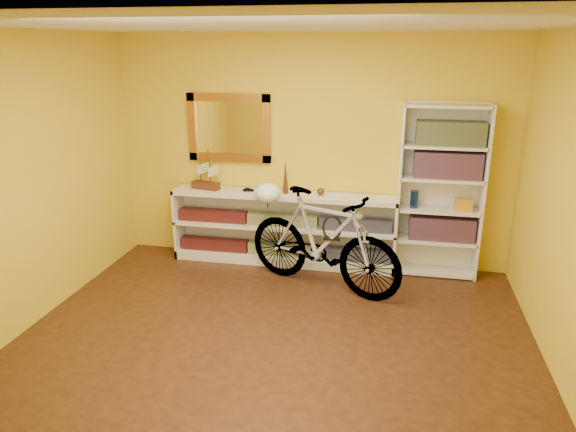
% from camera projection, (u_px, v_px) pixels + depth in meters
% --- Properties ---
extents(floor, '(4.50, 4.00, 0.01)m').
position_uv_depth(floor, '(272.00, 346.00, 4.56)').
color(floor, black).
rests_on(floor, ground).
extents(ceiling, '(4.50, 4.00, 0.01)m').
position_uv_depth(ceiling, '(268.00, 24.00, 3.75)').
color(ceiling, silver).
rests_on(ceiling, ground).
extents(back_wall, '(4.50, 0.01, 2.60)m').
position_uv_depth(back_wall, '(311.00, 152.00, 6.03)').
color(back_wall, gold).
rests_on(back_wall, ground).
extents(left_wall, '(0.01, 4.00, 2.60)m').
position_uv_depth(left_wall, '(17.00, 186.00, 4.58)').
color(left_wall, gold).
rests_on(left_wall, ground).
extents(gilt_mirror, '(0.98, 0.06, 0.78)m').
position_uv_depth(gilt_mirror, '(229.00, 128.00, 6.09)').
color(gilt_mirror, '#965C1B').
rests_on(gilt_mirror, back_wall).
extents(wall_socket, '(0.09, 0.02, 0.09)m').
position_uv_depth(wall_socket, '(385.00, 244.00, 6.16)').
color(wall_socket, silver).
rests_on(wall_socket, back_wall).
extents(console_unit, '(2.60, 0.35, 0.85)m').
position_uv_depth(console_unit, '(283.00, 228.00, 6.17)').
color(console_unit, silver).
rests_on(console_unit, floor).
extents(cd_row_lower, '(2.50, 0.13, 0.14)m').
position_uv_depth(cd_row_lower, '(283.00, 249.00, 6.24)').
color(cd_row_lower, black).
rests_on(cd_row_lower, console_unit).
extents(cd_row_upper, '(2.50, 0.13, 0.14)m').
position_uv_depth(cd_row_upper, '(283.00, 220.00, 6.12)').
color(cd_row_upper, navy).
rests_on(cd_row_upper, console_unit).
extents(model_ship, '(0.36, 0.20, 0.40)m').
position_uv_depth(model_ship, '(205.00, 172.00, 6.15)').
color(model_ship, '#431F12').
rests_on(model_ship, console_unit).
extents(toy_car, '(0.00, 0.00, 0.00)m').
position_uv_depth(toy_car, '(249.00, 191.00, 6.12)').
color(toy_car, black).
rests_on(toy_car, console_unit).
extents(bronze_ornament, '(0.07, 0.07, 0.39)m').
position_uv_depth(bronze_ornament, '(285.00, 177.00, 5.98)').
color(bronze_ornament, '#522F1C').
rests_on(bronze_ornament, console_unit).
extents(decorative_orb, '(0.08, 0.08, 0.08)m').
position_uv_depth(decorative_orb, '(321.00, 192.00, 5.95)').
color(decorative_orb, '#522F1C').
rests_on(decorative_orb, console_unit).
extents(bookcase, '(0.90, 0.30, 1.90)m').
position_uv_depth(bookcase, '(440.00, 192.00, 5.71)').
color(bookcase, silver).
rests_on(bookcase, floor).
extents(book_row_a, '(0.70, 0.22, 0.26)m').
position_uv_depth(book_row_a, '(441.00, 228.00, 5.83)').
color(book_row_a, maroon).
rests_on(book_row_a, bookcase).
extents(book_row_b, '(0.70, 0.22, 0.28)m').
position_uv_depth(book_row_b, '(447.00, 165.00, 5.61)').
color(book_row_b, maroon).
rests_on(book_row_b, bookcase).
extents(book_row_c, '(0.70, 0.22, 0.25)m').
position_uv_depth(book_row_c, '(451.00, 133.00, 5.50)').
color(book_row_c, '#174052').
rests_on(book_row_c, bookcase).
extents(travel_mug, '(0.08, 0.08, 0.19)m').
position_uv_depth(travel_mug, '(414.00, 199.00, 5.77)').
color(travel_mug, navy).
rests_on(travel_mug, bookcase).
extents(red_tin, '(0.17, 0.17, 0.18)m').
position_uv_depth(red_tin, '(425.00, 135.00, 5.59)').
color(red_tin, maroon).
rests_on(red_tin, bookcase).
extents(yellow_bag, '(0.18, 0.13, 0.13)m').
position_uv_depth(yellow_bag, '(463.00, 205.00, 5.66)').
color(yellow_bag, gold).
rests_on(yellow_bag, bookcase).
extents(bicycle, '(1.11, 1.86, 1.07)m').
position_uv_depth(bicycle, '(323.00, 240.00, 5.48)').
color(bicycle, silver).
rests_on(bicycle, floor).
extents(helmet, '(0.29, 0.27, 0.22)m').
position_uv_depth(helmet, '(268.00, 193.00, 5.72)').
color(helmet, white).
rests_on(helmet, bicycle).
extents(u_lock, '(0.20, 0.02, 0.20)m').
position_uv_depth(u_lock, '(332.00, 228.00, 5.38)').
color(u_lock, black).
rests_on(u_lock, bicycle).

